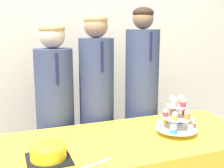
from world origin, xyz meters
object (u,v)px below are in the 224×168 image
Objects in this scene: cupcake_stand at (177,116)px; student_1 at (97,114)px; student_2 at (141,108)px; round_cake at (48,151)px; student_0 at (56,124)px.

cupcake_stand is 0.18× the size of student_1.
student_1 is at bearing 121.51° from cupcake_stand.
student_1 is at bearing -180.00° from student_2.
student_1 is (-0.36, 0.59, -0.12)m from cupcake_stand.
student_0 is (0.15, 0.67, -0.09)m from round_cake.
student_0 is 0.34m from student_1.
round_cake is 0.15× the size of student_1.
student_0 is at bearing -180.00° from student_1.
round_cake is 1.11m from student_2.
round_cake is 0.14× the size of student_2.
round_cake is at bearing -102.85° from student_0.
cupcake_stand is 0.17× the size of student_2.
student_2 reaches higher than round_cake.
cupcake_stand is 0.60m from student_2.
cupcake_stand is (0.85, 0.08, 0.07)m from round_cake.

